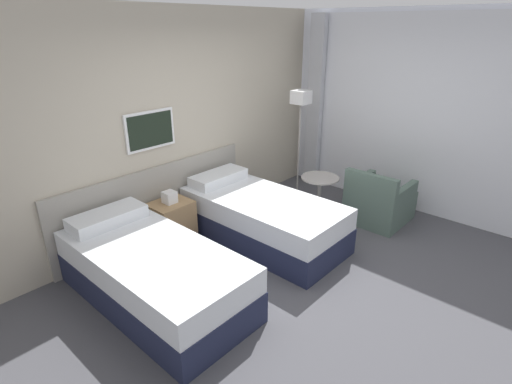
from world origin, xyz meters
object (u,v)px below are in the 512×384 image
object	(u,v)px
bed_near_door	(153,273)
side_table	(319,190)
floor_lamp	(300,111)
bed_near_window	(262,218)
armchair	(379,203)
nightstand	(172,222)

from	to	relation	value
bed_near_door	side_table	size ratio (longest dim) A/B	3.31
bed_near_door	floor_lamp	bearing A→B (deg)	8.75
bed_near_window	floor_lamp	distance (m)	1.76
bed_near_window	armchair	xyz separation A→B (m)	(1.45, -0.83, -0.04)
bed_near_window	armchair	size ratio (longest dim) A/B	2.50
floor_lamp	nightstand	bearing A→B (deg)	171.77
bed_near_door	nightstand	xyz separation A→B (m)	(0.79, 0.76, -0.02)
bed_near_window	side_table	distance (m)	0.99
bed_near_window	side_table	world-z (taller)	bed_near_window
nightstand	armchair	size ratio (longest dim) A/B	0.84
bed_near_door	side_table	bearing A→B (deg)	-4.40
nightstand	armchair	distance (m)	2.75
floor_lamp	side_table	world-z (taller)	floor_lamp
side_table	floor_lamp	bearing A→B (deg)	59.23
bed_near_door	side_table	xyz separation A→B (m)	(2.53, -0.19, 0.14)
nightstand	bed_near_door	bearing A→B (deg)	-136.11
bed_near_door	armchair	size ratio (longest dim) A/B	2.50
floor_lamp	side_table	distance (m)	1.18
armchair	bed_near_door	bearing A→B (deg)	74.45
bed_near_window	side_table	size ratio (longest dim) A/B	3.31
bed_near_door	floor_lamp	size ratio (longest dim) A/B	1.24
nightstand	armchair	xyz separation A→B (m)	(2.24, -1.59, -0.02)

